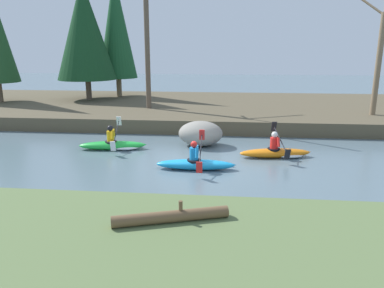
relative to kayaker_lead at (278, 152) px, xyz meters
name	(u,v)px	position (x,y,z in m)	size (l,w,h in m)	color
ground_plane	(193,164)	(-3.15, -1.23, -0.20)	(90.00, 90.00, 0.00)	slate
riverbank_near	(154,270)	(-3.15, -8.31, 0.14)	(44.00, 5.28, 0.67)	#5B7042
riverbank_far	(209,109)	(-3.15, 9.10, 0.15)	(44.00, 11.63, 0.69)	brown
conifer_tree_left	(85,30)	(-11.17, 10.09, 4.91)	(3.79, 3.79, 7.53)	brown
conifer_tree_mid_left	(116,26)	(-9.61, 11.84, 5.24)	(2.63, 2.63, 8.23)	#7A664C
bare_tree_upstream	(148,40)	(-6.42, 7.00, 4.23)	(4.34, 4.29, 7.95)	brown
bare_tree_mid_upstream	(380,52)	(5.52, 6.00, 3.65)	(3.69, 3.65, 6.71)	#7A664C
kayaker_lead	(278,152)	(0.00, 0.00, 0.00)	(2.80, 2.07, 1.20)	orange
kayaker_middle	(196,163)	(-2.98, -1.76, 0.02)	(2.78, 2.07, 1.20)	#1993D6
kayaker_trailing	(115,145)	(-6.52, 0.50, 0.00)	(2.80, 2.07, 1.20)	green
boulder_midstream	(201,133)	(-3.07, 1.44, 0.33)	(1.87, 1.46, 1.06)	gray
driftwood_log	(171,216)	(-3.02, -7.14, 0.59)	(2.33, 0.96, 0.44)	brown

